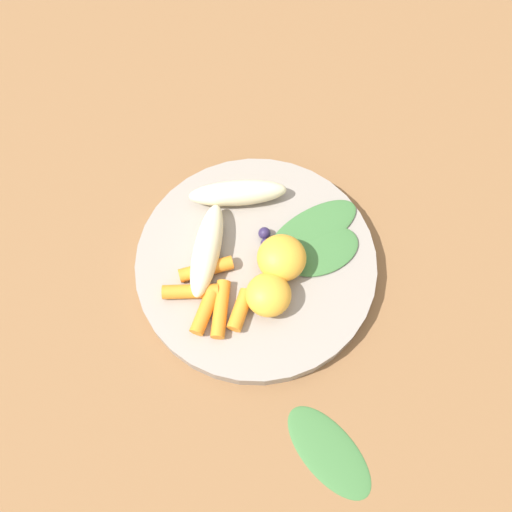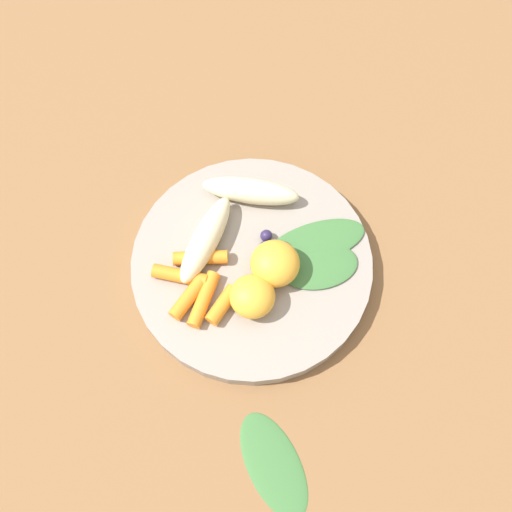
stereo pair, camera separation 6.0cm
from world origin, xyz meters
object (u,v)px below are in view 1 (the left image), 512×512
(bowl, at_px, (256,264))
(banana_peeled_right, at_px, (237,193))
(orange_segment_near, at_px, (282,258))
(banana_peeled_left, at_px, (207,249))
(kale_leaf_stray, at_px, (329,452))

(bowl, xyz_separation_m, banana_peeled_right, (0.00, -0.08, 0.03))
(bowl, distance_m, orange_segment_near, 0.04)
(bowl, bearing_deg, orange_segment_near, 150.94)
(banana_peeled_left, xyz_separation_m, kale_leaf_stray, (-0.07, 0.24, -0.04))
(banana_peeled_right, xyz_separation_m, orange_segment_near, (-0.03, 0.10, 0.01))
(banana_peeled_right, relative_size, orange_segment_near, 2.11)
(bowl, bearing_deg, banana_peeled_left, -21.07)
(bowl, distance_m, kale_leaf_stray, 0.22)
(orange_segment_near, bearing_deg, kale_leaf_stray, 87.96)
(bowl, height_order, kale_leaf_stray, bowl)
(bowl, relative_size, kale_leaf_stray, 2.50)
(bowl, bearing_deg, banana_peeled_right, -89.68)
(banana_peeled_left, xyz_separation_m, banana_peeled_right, (-0.05, -0.06, 0.00))
(bowl, height_order, orange_segment_near, orange_segment_near)
(banana_peeled_right, bearing_deg, kale_leaf_stray, 103.92)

